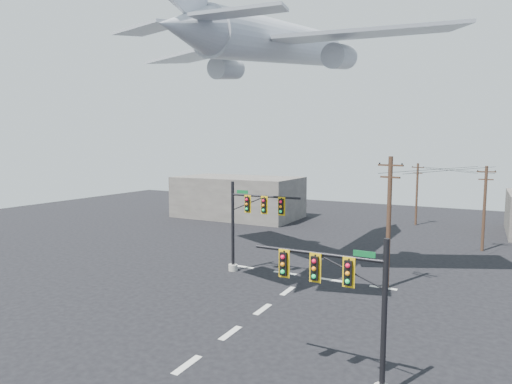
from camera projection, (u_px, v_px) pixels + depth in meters
The scene contains 10 objects.
ground at pixel (230, 333), 24.05m from camera, with size 120.00×120.00×0.00m, color black.
lane_markings at pixel (272, 303), 28.74m from camera, with size 14.00×21.20×0.01m.
signal_mast_near at pixel (348, 304), 18.15m from camera, with size 6.27×0.74×6.76m.
signal_mast_far at pixel (248, 223), 35.00m from camera, with size 6.44×0.83×7.59m.
utility_pole_a at pixel (389, 220), 31.34m from camera, with size 1.91×0.68×9.77m.
utility_pole_b at pixel (484, 207), 42.64m from camera, with size 1.74×0.29×8.58m.
utility_pole_c at pixel (417, 193), 57.01m from camera, with size 1.63×0.71×8.30m.
power_lines at pixel (447, 170), 42.47m from camera, with size 9.50×28.24×0.72m.
airliner at pixel (280, 43), 35.30m from camera, with size 28.92×30.30×7.98m.
building_left at pixel (238, 197), 63.81m from camera, with size 18.00×10.00×6.00m, color slate.
Camera 1 is at (12.10, -19.71, 10.43)m, focal length 30.00 mm.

